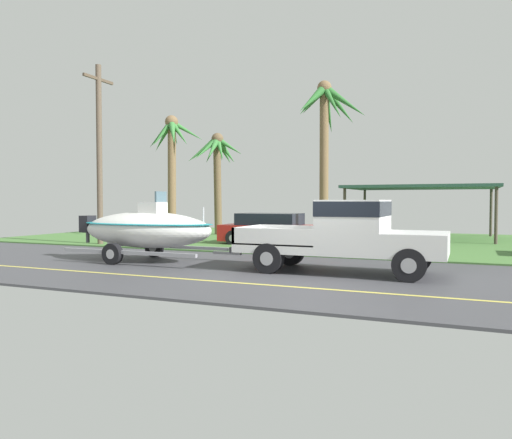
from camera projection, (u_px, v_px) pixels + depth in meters
ground at (373, 247)px, 20.33m from camera, size 36.00×22.00×0.11m
pickup_truck_towing at (353, 233)px, 13.00m from camera, size 5.67×2.07×1.94m
boat_on_trailer at (146, 229)px, 15.58m from camera, size 5.85×2.39×2.20m
parked_sedan_far at (274, 230)px, 21.05m from camera, size 4.64×1.88×1.38m
carport_awning at (421, 188)px, 24.71m from camera, size 7.08×5.54×2.66m
palm_tree_near_left at (172, 150)px, 25.45m from camera, size 2.81×3.02×6.32m
palm_tree_near_right at (217, 159)px, 27.09m from camera, size 3.05×3.35×5.64m
palm_tree_mid at (326, 124)px, 19.62m from camera, size 3.02×3.19×6.69m
utility_pole at (99, 152)px, 21.11m from camera, size 0.24×1.80×7.69m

